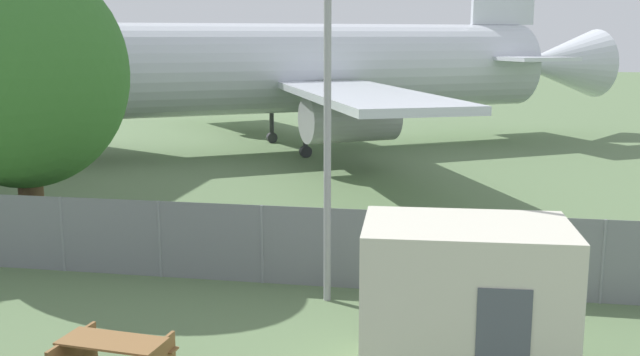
# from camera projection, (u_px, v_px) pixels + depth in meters

# --- Properties ---
(perimeter_fence) EXTENTS (56.07, 0.07, 1.89)m
(perimeter_fence) POSITION_uv_depth(u_px,v_px,m) (262.00, 244.00, 17.58)
(perimeter_fence) COLOR gray
(perimeter_fence) RESTS_ON ground
(airplane) EXTENTS (36.87, 29.44, 13.00)m
(airplane) POSITION_uv_depth(u_px,v_px,m) (266.00, 70.00, 37.24)
(airplane) COLOR silver
(airplane) RESTS_ON ground
(portable_cabin) EXTENTS (3.60, 2.46, 2.68)m
(portable_cabin) POSITION_uv_depth(u_px,v_px,m) (465.00, 300.00, 12.78)
(portable_cabin) COLOR beige
(portable_cabin) RESTS_ON ground
(picnic_bench_near_cabin) EXTENTS (1.89, 1.57, 0.76)m
(picnic_bench_near_cabin) POSITION_uv_depth(u_px,v_px,m) (113.00, 356.00, 12.58)
(picnic_bench_near_cabin) COLOR brown
(picnic_bench_near_cabin) RESTS_ON ground
(tree_near_hangar) EXTENTS (5.57, 5.57, 7.85)m
(tree_near_hangar) POSITION_uv_depth(u_px,v_px,m) (22.00, 74.00, 19.81)
(tree_near_hangar) COLOR brown
(tree_near_hangar) RESTS_ON ground
(light_mast) EXTENTS (0.44, 0.44, 9.19)m
(light_mast) POSITION_uv_depth(u_px,v_px,m) (328.00, 49.00, 15.58)
(light_mast) COLOR #99999E
(light_mast) RESTS_ON ground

